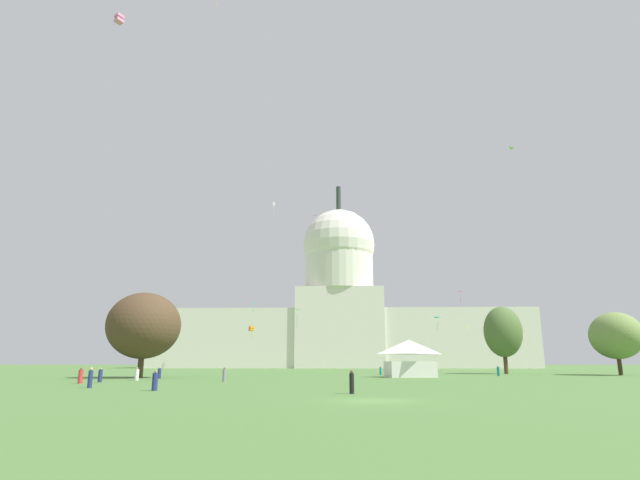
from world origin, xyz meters
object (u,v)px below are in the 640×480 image
tree_east_far (616,336)px  kite_orange_low (252,329)px  person_black_aisle_center (352,382)px  kite_lime_high (514,149)px  kite_green_low (296,312)px  person_navy_near_tree_west (155,381)px  person_teal_front_right (381,371)px  event_tent (409,358)px  kite_cyan_low (436,321)px  tree_west_near (144,326)px  person_navy_mid_left (100,376)px  kite_white_high (274,205)px  person_grey_near_tent (224,375)px  person_navy_front_center (90,378)px  kite_turquoise_low (253,304)px  kite_pink_high (119,19)px  tree_east_near (503,332)px  person_teal_back_right (498,371)px  capitol_building (340,313)px  person_navy_edge_west (159,373)px  person_white_back_left (137,375)px  kite_red_mid (458,293)px  kite_yellow_low (467,328)px  kite_magenta_high (314,217)px

tree_east_far → kite_orange_low: kite_orange_low is taller
person_black_aisle_center → kite_lime_high: 65.76m
kite_green_low → kite_lime_high: bearing=83.0°
person_navy_near_tree_west → person_teal_front_right: 53.02m
event_tent → kite_cyan_low: (11.10, 37.15, 8.20)m
tree_west_near → kite_cyan_low: tree_west_near is taller
tree_east_far → kite_green_low: size_ratio=2.41×
person_black_aisle_center → person_navy_mid_left: size_ratio=1.06×
kite_white_high → person_grey_near_tent: bearing=-40.0°
person_navy_front_center → kite_turquoise_low: 89.67m
kite_pink_high → kite_lime_high: kite_pink_high is taller
tree_east_near → person_navy_near_tree_west: bearing=-127.7°
person_teal_back_right → kite_orange_low: 61.75m
capitol_building → kite_pink_high: capitol_building is taller
person_navy_mid_left → kite_white_high: (4.19, 105.32, 52.23)m
person_navy_edge_west → kite_orange_low: bearing=-28.1°
event_tent → kite_green_low: kite_green_low is taller
kite_orange_low → kite_cyan_low: kite_cyan_low is taller
tree_east_near → person_grey_near_tent: 58.44m
kite_green_low → person_navy_mid_left: bearing=25.9°
person_white_back_left → kite_turquoise_low: 72.13m
kite_pink_high → kite_green_low: 73.66m
person_white_back_left → person_teal_back_right: 53.05m
kite_white_high → kite_lime_high: bearing=-11.5°
kite_orange_low → kite_white_high: bearing=56.2°
event_tent → kite_green_low: size_ratio=1.70×
person_navy_front_center → tree_east_near: bearing=-152.3°
person_black_aisle_center → person_white_back_left: bearing=24.0°
kite_red_mid → kite_cyan_low: 13.39m
person_navy_near_tree_west → person_navy_mid_left: bearing=121.4°
kite_lime_high → kite_cyan_low: bearing=46.4°
person_white_back_left → kite_lime_high: (54.13, 20.94, 36.84)m
person_teal_back_right → kite_green_low: kite_green_low is taller
kite_red_mid → kite_yellow_low: 44.11m
person_teal_back_right → person_navy_mid_left: (-50.27, -27.11, -0.05)m
kite_turquoise_low → tree_west_near: bearing=40.9°
person_navy_near_tree_west → kite_cyan_low: 81.60m
tree_west_near → kite_magenta_high: size_ratio=3.04×
kite_white_high → kite_cyan_low: 76.92m
kite_white_high → kite_yellow_low: bearing=47.6°
person_white_back_left → kite_red_mid: kite_red_mid is taller
capitol_building → person_teal_front_right: size_ratio=93.61×
person_navy_near_tree_west → event_tent: bearing=51.5°
kite_red_mid → kite_magenta_high: size_ratio=0.55×
person_teal_front_right → kite_cyan_low: kite_cyan_low is taller
kite_magenta_high → event_tent: bearing=-59.9°
person_grey_near_tent → person_navy_edge_west: size_ratio=1.02×
person_black_aisle_center → kite_lime_high: kite_lime_high is taller
tree_east_near → person_teal_front_right: 25.82m
kite_turquoise_low → kite_white_high: bearing=-136.5°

